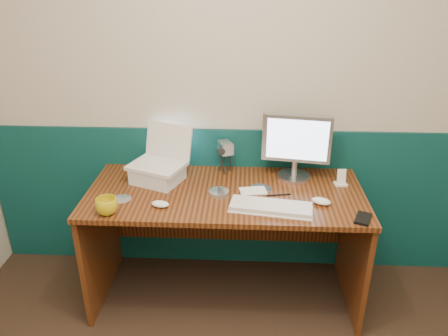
# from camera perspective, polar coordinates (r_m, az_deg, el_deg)

# --- Properties ---
(back_wall) EXTENTS (3.50, 0.04, 2.50)m
(back_wall) POSITION_cam_1_polar(r_m,az_deg,el_deg) (2.69, 3.83, 10.06)
(back_wall) COLOR #B8AE9C
(back_wall) RESTS_ON ground
(wainscot) EXTENTS (3.48, 0.02, 1.00)m
(wainscot) POSITION_cam_1_polar(r_m,az_deg,el_deg) (2.96, 3.43, -4.17)
(wainscot) COLOR #083536
(wainscot) RESTS_ON ground
(desk) EXTENTS (1.60, 0.70, 0.75)m
(desk) POSITION_cam_1_polar(r_m,az_deg,el_deg) (2.72, 0.16, -10.07)
(desk) COLOR #331909
(desk) RESTS_ON ground
(laptop_riser) EXTENTS (0.33, 0.31, 0.09)m
(laptop_riser) POSITION_cam_1_polar(r_m,az_deg,el_deg) (2.66, -8.66, -0.82)
(laptop_riser) COLOR silver
(laptop_riser) RESTS_ON desk
(laptop) EXTENTS (0.38, 0.34, 0.26)m
(laptop) POSITION_cam_1_polar(r_m,az_deg,el_deg) (2.58, -8.91, 2.68)
(laptop) COLOR silver
(laptop) RESTS_ON laptop_riser
(monitor) EXTENTS (0.42, 0.18, 0.40)m
(monitor) POSITION_cam_1_polar(r_m,az_deg,el_deg) (2.65, 9.37, 2.72)
(monitor) COLOR #A9A9AE
(monitor) RESTS_ON desk
(keyboard) EXTENTS (0.45, 0.21, 0.03)m
(keyboard) POSITION_cam_1_polar(r_m,az_deg,el_deg) (2.36, 6.12, -5.15)
(keyboard) COLOR silver
(keyboard) RESTS_ON desk
(mouse_right) EXTENTS (0.12, 0.10, 0.04)m
(mouse_right) POSITION_cam_1_polar(r_m,az_deg,el_deg) (2.45, 12.58, -4.25)
(mouse_right) COLOR silver
(mouse_right) RESTS_ON desk
(mouse_left) EXTENTS (0.11, 0.08, 0.03)m
(mouse_left) POSITION_cam_1_polar(r_m,az_deg,el_deg) (2.39, -8.34, -4.67)
(mouse_left) COLOR white
(mouse_left) RESTS_ON desk
(mug) EXTENTS (0.13, 0.13, 0.09)m
(mug) POSITION_cam_1_polar(r_m,az_deg,el_deg) (2.37, -15.09, -4.82)
(mug) COLOR gold
(mug) RESTS_ON desk
(camcorder) EXTENTS (0.14, 0.17, 0.22)m
(camcorder) POSITION_cam_1_polar(r_m,az_deg,el_deg) (2.72, 0.19, 1.56)
(camcorder) COLOR #AFB0B4
(camcorder) RESTS_ON desk
(cd_spindle) EXTENTS (0.12, 0.12, 0.02)m
(cd_spindle) POSITION_cam_1_polar(r_m,az_deg,el_deg) (2.49, -0.68, -3.23)
(cd_spindle) COLOR silver
(cd_spindle) RESTS_ON desk
(cd_loose_a) EXTENTS (0.11, 0.11, 0.00)m
(cd_loose_a) POSITION_cam_1_polar(r_m,az_deg,el_deg) (2.52, -13.24, -3.93)
(cd_loose_a) COLOR silver
(cd_loose_a) RESTS_ON desk
(cd_loose_b) EXTENTS (0.13, 0.13, 0.00)m
(cd_loose_b) POSITION_cam_1_polar(r_m,az_deg,el_deg) (2.57, 4.79, -2.70)
(cd_loose_b) COLOR silver
(cd_loose_b) RESTS_ON desk
(pen) EXTENTS (0.14, 0.03, 0.01)m
(pen) POSITION_cam_1_polar(r_m,az_deg,el_deg) (2.50, 7.13, -3.50)
(pen) COLOR black
(pen) RESTS_ON desk
(papers) EXTENTS (0.17, 0.13, 0.00)m
(papers) POSITION_cam_1_polar(r_m,az_deg,el_deg) (2.54, 3.82, -2.99)
(papers) COLOR white
(papers) RESTS_ON desk
(dock) EXTENTS (0.08, 0.06, 0.01)m
(dock) POSITION_cam_1_polar(r_m,az_deg,el_deg) (2.69, 14.97, -2.03)
(dock) COLOR white
(dock) RESTS_ON desk
(music_player) EXTENTS (0.05, 0.03, 0.09)m
(music_player) POSITION_cam_1_polar(r_m,az_deg,el_deg) (2.67, 15.09, -1.05)
(music_player) COLOR white
(music_player) RESTS_ON dock
(pda) EXTENTS (0.11, 0.14, 0.01)m
(pda) POSITION_cam_1_polar(r_m,az_deg,el_deg) (2.37, 17.71, -6.30)
(pda) COLOR black
(pda) RESTS_ON desk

